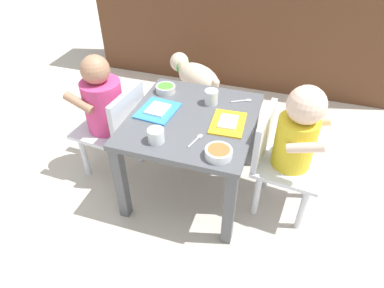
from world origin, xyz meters
The scene contains 14 objects.
ground_plane centered at (0.00, 0.00, 0.00)m, with size 7.00×7.00×0.00m, color beige.
kitchen_cabinet_back centered at (0.00, 1.26, 0.49)m, with size 2.15×0.36×0.98m, color #56331E.
dining_table centered at (0.00, 0.00, 0.35)m, with size 0.54×0.58×0.42m.
seated_child_left centered at (-0.43, 0.01, 0.39)m, with size 0.31×0.31×0.64m.
seated_child_right centered at (0.43, 0.01, 0.40)m, with size 0.31×0.31×0.64m.
dog centered at (-0.22, 0.75, 0.21)m, with size 0.42×0.33×0.32m.
food_tray_left centered at (-0.16, 0.00, 0.43)m, with size 0.17×0.20×0.02m.
food_tray_right centered at (0.16, 0.00, 0.43)m, with size 0.15×0.19×0.02m.
water_cup_left centered at (0.05, 0.13, 0.45)m, with size 0.06×0.06×0.07m.
water_cup_right centered at (-0.08, -0.20, 0.45)m, with size 0.07×0.07×0.06m.
cereal_bowl_left_side centered at (-0.19, 0.17, 0.44)m, with size 0.09×0.09×0.03m.
veggie_bowl_near centered at (0.17, -0.22, 0.44)m, with size 0.10×0.10×0.03m.
spoon_by_left_tray centered at (0.06, -0.14, 0.42)m, with size 0.04×0.10×0.01m.
spoon_by_right_tray centered at (0.19, 0.20, 0.42)m, with size 0.09×0.06×0.01m.
Camera 1 is at (0.37, -1.15, 1.24)m, focal length 31.51 mm.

